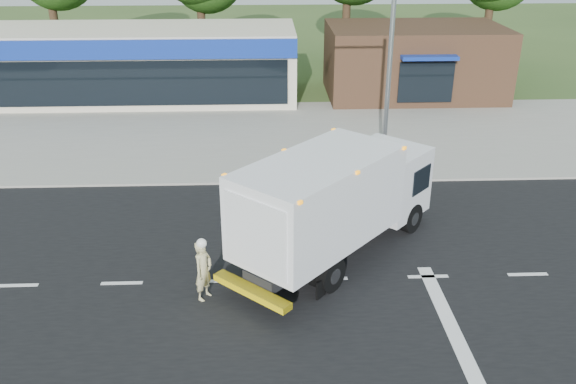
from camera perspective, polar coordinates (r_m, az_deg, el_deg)
name	(u,v)px	position (r m, az deg, el deg)	size (l,w,h in m)	color
ground	(327,279)	(18.15, 3.69, -8.14)	(120.00, 120.00, 0.00)	#385123
road_asphalt	(327,279)	(18.15, 3.69, -8.13)	(60.00, 14.00, 0.02)	black
sidewalk	(308,171)	(25.39, 1.87, 2.00)	(60.00, 2.40, 0.12)	gray
parking_apron	(300,128)	(30.83, 1.12, 6.05)	(60.00, 9.00, 0.02)	gray
lane_markings	(381,304)	(17.22, 8.69, -10.34)	(55.20, 7.00, 0.01)	silver
ems_box_truck	(336,197)	(18.39, 4.48, -0.51)	(7.13, 7.48, 3.51)	black
emergency_worker	(203,269)	(16.99, -7.94, -7.19)	(0.69, 0.77, 1.88)	tan
retail_strip_mall	(138,63)	(36.69, -13.90, 11.61)	(18.00, 6.20, 4.00)	beige
brown_storefront	(414,61)	(37.07, 11.70, 11.92)	(10.00, 6.70, 4.00)	#382316
traffic_signal_pole	(373,56)	(23.66, 7.97, 12.45)	(3.51, 0.25, 8.00)	gray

